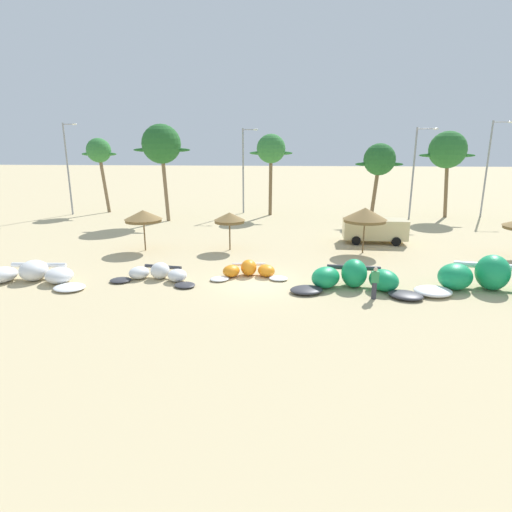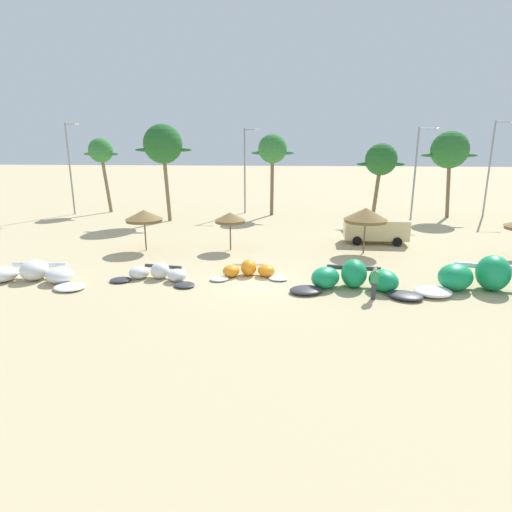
{
  "view_description": "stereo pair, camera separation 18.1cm",
  "coord_description": "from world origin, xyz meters",
  "views": [
    {
      "loc": [
        1.65,
        -21.99,
        7.39
      ],
      "look_at": [
        -0.3,
        2.0,
        1.0
      ],
      "focal_mm": 29.58,
      "sensor_mm": 36.0,
      "label": 1
    },
    {
      "loc": [
        1.83,
        -21.97,
        7.39
      ],
      "look_at": [
        -0.3,
        2.0,
        1.0
      ],
      "focal_mm": 29.58,
      "sensor_mm": 36.0,
      "label": 2
    }
  ],
  "objects": [
    {
      "name": "kite_far_left",
      "position": [
        -12.55,
        -0.9,
        0.44
      ],
      "size": [
        7.4,
        3.51,
        1.14
      ],
      "color": "white",
      "rests_on": "ground"
    },
    {
      "name": "kite_right_of_center",
      "position": [
        12.17,
        -0.49,
        0.71
      ],
      "size": [
        8.25,
        4.61,
        1.85
      ],
      "color": "white",
      "rests_on": "ground"
    },
    {
      "name": "ground_plane",
      "position": [
        0.0,
        0.0,
        0.0
      ],
      "size": [
        260.0,
        260.0,
        0.0
      ],
      "primitive_type": "plane",
      "color": "#C6B284"
    },
    {
      "name": "palm_leftmost",
      "position": [
        -19.19,
        23.61,
        6.59
      ],
      "size": [
        3.93,
        2.62,
        8.07
      ],
      "color": "#7F6647",
      "rests_on": "ground"
    },
    {
      "name": "kite_left_of_center",
      "position": [
        -0.64,
        1.13,
        0.35
      ],
      "size": [
        4.6,
        2.35,
        0.92
      ],
      "color": "white",
      "rests_on": "ground"
    },
    {
      "name": "kite_left",
      "position": [
        -5.66,
        0.1,
        0.36
      ],
      "size": [
        5.2,
        2.72,
        0.93
      ],
      "color": "#333338",
      "rests_on": "ground"
    },
    {
      "name": "lamppost_west",
      "position": [
        -21.83,
        21.79,
        5.29
      ],
      "size": [
        1.61,
        0.24,
        9.55
      ],
      "color": "gray",
      "rests_on": "ground"
    },
    {
      "name": "palm_center_left",
      "position": [
        10.12,
        20.3,
        5.9
      ],
      "size": [
        4.55,
        3.03,
        7.51
      ],
      "color": "brown",
      "rests_on": "ground"
    },
    {
      "name": "palm_left",
      "position": [
        -10.71,
        18.69,
        7.35
      ],
      "size": [
        5.57,
        3.72,
        9.28
      ],
      "color": "#7F6647",
      "rests_on": "ground"
    },
    {
      "name": "beach_umbrella_near_palms",
      "position": [
        6.81,
        7.23,
        2.7
      ],
      "size": [
        3.0,
        3.0,
        3.19
      ],
      "color": "brown",
      "rests_on": "ground"
    },
    {
      "name": "lamppost_east_center",
      "position": [
        13.94,
        21.62,
        5.07
      ],
      "size": [
        2.13,
        0.24,
        9.0
      ],
      "color": "gray",
      "rests_on": "ground"
    },
    {
      "name": "lamppost_west_center",
      "position": [
        -3.37,
        24.27,
        5.05
      ],
      "size": [
        1.72,
        0.24,
        9.05
      ],
      "color": "gray",
      "rests_on": "ground"
    },
    {
      "name": "kite_center",
      "position": [
        5.1,
        -0.56,
        0.58
      ],
      "size": [
        6.94,
        3.43,
        1.51
      ],
      "color": "#333338",
      "rests_on": "ground"
    },
    {
      "name": "palm_center_right",
      "position": [
        17.36,
        23.13,
        6.79
      ],
      "size": [
        5.55,
        3.7,
        8.71
      ],
      "color": "brown",
      "rests_on": "ground"
    },
    {
      "name": "lamppost_east",
      "position": [
        21.99,
        24.13,
        5.43
      ],
      "size": [
        2.05,
        0.24,
        9.71
      ],
      "color": "gray",
      "rests_on": "ground"
    },
    {
      "name": "palm_left_of_gap",
      "position": [
        -0.44,
        23.11,
        6.83
      ],
      "size": [
        4.49,
        2.99,
        8.45
      ],
      "color": "brown",
      "rests_on": "ground"
    },
    {
      "name": "beach_umbrella_near_van",
      "position": [
        -8.67,
        6.72,
        2.49
      ],
      "size": [
        2.66,
        2.66,
        2.91
      ],
      "color": "brown",
      "rests_on": "ground"
    },
    {
      "name": "parked_van",
      "position": [
        8.09,
        10.55,
        1.09
      ],
      "size": [
        4.81,
        2.34,
        1.84
      ],
      "color": "beige",
      "rests_on": "ground"
    },
    {
      "name": "person_near_kites",
      "position": [
        5.86,
        -1.99,
        0.82
      ],
      "size": [
        0.36,
        0.24,
        1.62
      ],
      "color": "#383842",
      "rests_on": "ground"
    },
    {
      "name": "beach_umbrella_middle",
      "position": [
        -2.62,
        7.37,
        2.35
      ],
      "size": [
        2.23,
        2.23,
        2.72
      ],
      "color": "brown",
      "rests_on": "ground"
    }
  ]
}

